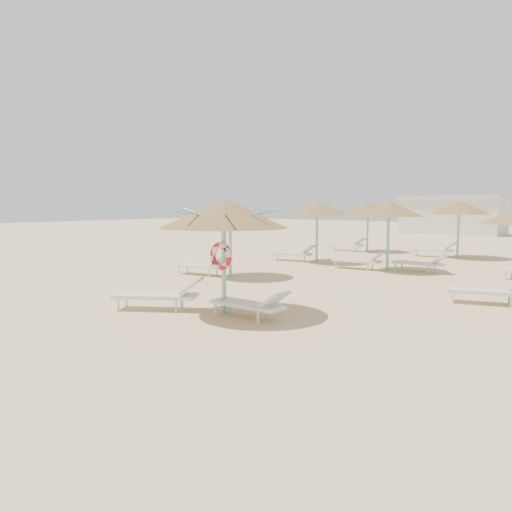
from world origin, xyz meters
The scene contains 6 objects.
ground centered at (0.00, 0.00, 0.00)m, with size 120.00×120.00×0.00m, color tan.
main_palapa centered at (-0.38, -0.14, 2.34)m, with size 3.00×3.00×2.69m.
lounger_main_a centered at (-1.83, -0.82, 0.38)m, with size 2.18×1.70×0.79m.
lounger_main_b centered at (0.50, -0.21, 0.34)m, with size 1.95×0.62×0.71m.
palapa_field centered at (1.52, 10.06, 2.32)m, with size 17.74×14.23×2.72m.
service_hut centered at (-6.00, 35.00, 1.64)m, with size 8.40×4.40×3.25m.
Camera 1 is at (7.45, -8.75, 2.58)m, focal length 35.00 mm.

